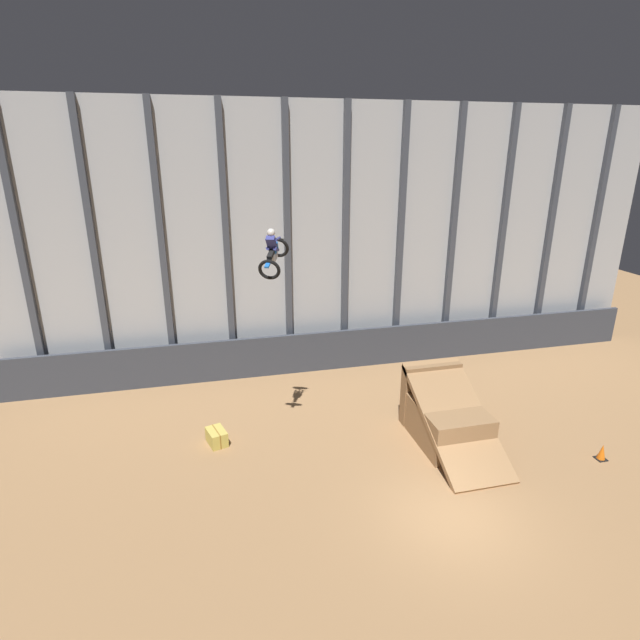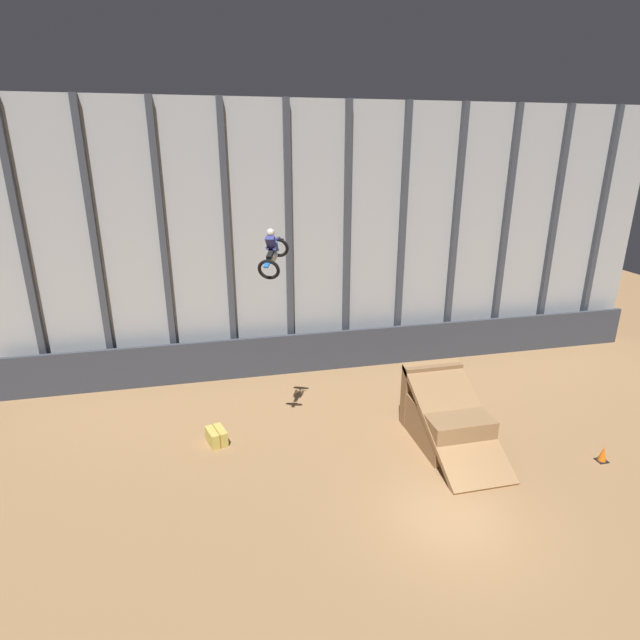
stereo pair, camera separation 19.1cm
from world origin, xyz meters
name	(u,v)px [view 2 (the right image)]	position (x,y,z in m)	size (l,w,h in m)	color
ground_plane	(450,519)	(0.00, 0.00, 0.00)	(60.00, 60.00, 0.00)	#9E754C
arena_back_wall	(346,241)	(0.00, 11.83, 6.21)	(32.00, 0.40, 12.43)	#ADB2B7
lower_barrier	(348,349)	(0.00, 11.10, 0.98)	(31.36, 0.20, 1.97)	#383D47
dirt_ramp	(444,416)	(1.75, 4.13, 0.90)	(2.33, 4.76, 2.63)	#966F48
rider_bike_solo	(273,252)	(-4.36, 5.21, 7.16)	(1.30, 1.88, 1.65)	black
traffic_cone_near_ramp	(603,454)	(6.52, 1.47, 0.28)	(0.36, 0.36, 0.58)	black
hay_bale_trackside	(217,436)	(-6.61, 5.64, 0.28)	(0.83, 1.03, 0.57)	#CCB751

